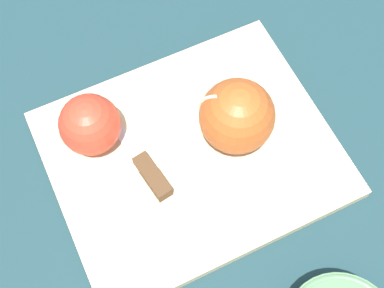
% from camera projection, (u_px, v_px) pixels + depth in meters
% --- Properties ---
extents(ground_plane, '(4.00, 4.00, 0.00)m').
position_uv_depth(ground_plane, '(192.00, 157.00, 0.63)').
color(ground_plane, '#193338').
extents(cutting_board, '(0.32, 0.26, 0.02)m').
position_uv_depth(cutting_board, '(192.00, 154.00, 0.62)').
color(cutting_board, '#D1B789').
rests_on(cutting_board, ground_plane).
extents(apple_half_left, '(0.09, 0.09, 0.09)m').
position_uv_depth(apple_half_left, '(235.00, 114.00, 0.59)').
color(apple_half_left, '#AD4C1E').
rests_on(apple_half_left, cutting_board).
extents(apple_half_right, '(0.07, 0.07, 0.07)m').
position_uv_depth(apple_half_right, '(90.00, 125.00, 0.59)').
color(apple_half_right, red).
rests_on(apple_half_right, cutting_board).
extents(knife, '(0.04, 0.15, 0.02)m').
position_uv_depth(knife, '(146.00, 168.00, 0.60)').
color(knife, silver).
rests_on(knife, cutting_board).
extents(apple_slice, '(0.05, 0.05, 0.00)m').
position_uv_depth(apple_slice, '(146.00, 152.00, 0.61)').
color(apple_slice, '#EFE5C6').
rests_on(apple_slice, cutting_board).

